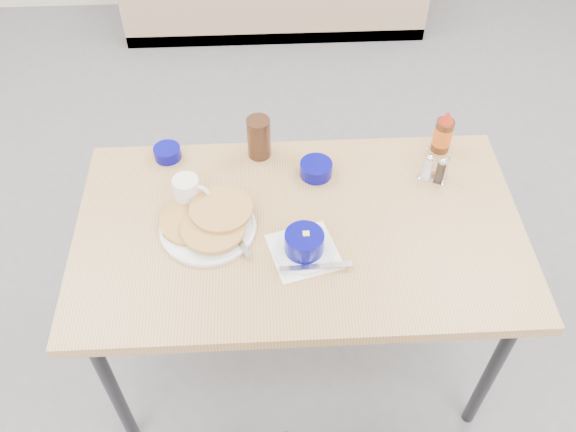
{
  "coord_description": "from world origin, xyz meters",
  "views": [
    {
      "loc": [
        -0.1,
        -0.98,
        2.21
      ],
      "look_at": [
        -0.04,
        0.24,
        0.82
      ],
      "focal_mm": 38.0,
      "sensor_mm": 36.0,
      "label": 1
    }
  ],
  "objects_px": {
    "pancake_plate": "(208,223)",
    "dining_table": "(299,239)",
    "coffee_mug": "(188,190)",
    "creamer_bowl": "(167,153)",
    "grits_setting": "(304,245)",
    "condiment_caddy": "(434,169)",
    "butter_bowl": "(316,169)",
    "amber_tumbler": "(259,138)",
    "syrup_bottle": "(443,134)"
  },
  "relations": [
    {
      "from": "pancake_plate",
      "to": "condiment_caddy",
      "type": "height_order",
      "value": "condiment_caddy"
    },
    {
      "from": "dining_table",
      "to": "butter_bowl",
      "type": "bearing_deg",
      "value": 73.36
    },
    {
      "from": "creamer_bowl",
      "to": "condiment_caddy",
      "type": "height_order",
      "value": "condiment_caddy"
    },
    {
      "from": "pancake_plate",
      "to": "grits_setting",
      "type": "bearing_deg",
      "value": -21.01
    },
    {
      "from": "creamer_bowl",
      "to": "butter_bowl",
      "type": "relative_size",
      "value": 0.85
    },
    {
      "from": "amber_tumbler",
      "to": "condiment_caddy",
      "type": "distance_m",
      "value": 0.6
    },
    {
      "from": "pancake_plate",
      "to": "grits_setting",
      "type": "distance_m",
      "value": 0.31
    },
    {
      "from": "pancake_plate",
      "to": "grits_setting",
      "type": "height_order",
      "value": "grits_setting"
    },
    {
      "from": "creamer_bowl",
      "to": "butter_bowl",
      "type": "distance_m",
      "value": 0.52
    },
    {
      "from": "butter_bowl",
      "to": "syrup_bottle",
      "type": "xyz_separation_m",
      "value": [
        0.44,
        0.1,
        0.05
      ]
    },
    {
      "from": "grits_setting",
      "to": "butter_bowl",
      "type": "bearing_deg",
      "value": 79.4
    },
    {
      "from": "creamer_bowl",
      "to": "amber_tumbler",
      "type": "bearing_deg",
      "value": 0.0
    },
    {
      "from": "condiment_caddy",
      "to": "syrup_bottle",
      "type": "height_order",
      "value": "syrup_bottle"
    },
    {
      "from": "dining_table",
      "to": "amber_tumbler",
      "type": "relative_size",
      "value": 9.28
    },
    {
      "from": "pancake_plate",
      "to": "dining_table",
      "type": "bearing_deg",
      "value": -2.01
    },
    {
      "from": "dining_table",
      "to": "syrup_bottle",
      "type": "xyz_separation_m",
      "value": [
        0.51,
        0.33,
        0.13
      ]
    },
    {
      "from": "dining_table",
      "to": "coffee_mug",
      "type": "xyz_separation_m",
      "value": [
        -0.35,
        0.13,
        0.11
      ]
    },
    {
      "from": "grits_setting",
      "to": "coffee_mug",
      "type": "bearing_deg",
      "value": 147.16
    },
    {
      "from": "amber_tumbler",
      "to": "creamer_bowl",
      "type": "bearing_deg",
      "value": 180.0
    },
    {
      "from": "creamer_bowl",
      "to": "grits_setting",
      "type": "bearing_deg",
      "value": -44.91
    },
    {
      "from": "creamer_bowl",
      "to": "amber_tumbler",
      "type": "xyz_separation_m",
      "value": [
        0.32,
        0.0,
        0.06
      ]
    },
    {
      "from": "grits_setting",
      "to": "amber_tumbler",
      "type": "height_order",
      "value": "amber_tumbler"
    },
    {
      "from": "coffee_mug",
      "to": "grits_setting",
      "type": "bearing_deg",
      "value": -32.84
    },
    {
      "from": "grits_setting",
      "to": "creamer_bowl",
      "type": "bearing_deg",
      "value": 135.09
    },
    {
      "from": "syrup_bottle",
      "to": "condiment_caddy",
      "type": "bearing_deg",
      "value": -111.41
    },
    {
      "from": "grits_setting",
      "to": "condiment_caddy",
      "type": "bearing_deg",
      "value": 33.18
    },
    {
      "from": "pancake_plate",
      "to": "creamer_bowl",
      "type": "relative_size",
      "value": 3.21
    },
    {
      "from": "pancake_plate",
      "to": "coffee_mug",
      "type": "distance_m",
      "value": 0.14
    },
    {
      "from": "dining_table",
      "to": "butter_bowl",
      "type": "distance_m",
      "value": 0.26
    },
    {
      "from": "dining_table",
      "to": "pancake_plate",
      "type": "xyz_separation_m",
      "value": [
        -0.28,
        0.01,
        0.08
      ]
    },
    {
      "from": "dining_table",
      "to": "creamer_bowl",
      "type": "relative_size",
      "value": 15.09
    },
    {
      "from": "condiment_caddy",
      "to": "creamer_bowl",
      "type": "bearing_deg",
      "value": -164.87
    },
    {
      "from": "amber_tumbler",
      "to": "syrup_bottle",
      "type": "height_order",
      "value": "syrup_bottle"
    },
    {
      "from": "syrup_bottle",
      "to": "dining_table",
      "type": "bearing_deg",
      "value": -146.99
    },
    {
      "from": "grits_setting",
      "to": "amber_tumbler",
      "type": "xyz_separation_m",
      "value": [
        -0.13,
        0.44,
        0.04
      ]
    },
    {
      "from": "amber_tumbler",
      "to": "syrup_bottle",
      "type": "xyz_separation_m",
      "value": [
        0.63,
        -0.01,
        -0.0
      ]
    },
    {
      "from": "coffee_mug",
      "to": "creamer_bowl",
      "type": "distance_m",
      "value": 0.23
    },
    {
      "from": "condiment_caddy",
      "to": "dining_table",
      "type": "bearing_deg",
      "value": -132.64
    },
    {
      "from": "creamer_bowl",
      "to": "syrup_bottle",
      "type": "bearing_deg",
      "value": -0.43
    },
    {
      "from": "creamer_bowl",
      "to": "syrup_bottle",
      "type": "xyz_separation_m",
      "value": [
        0.95,
        -0.01,
        0.05
      ]
    },
    {
      "from": "grits_setting",
      "to": "butter_bowl",
      "type": "distance_m",
      "value": 0.34
    },
    {
      "from": "pancake_plate",
      "to": "syrup_bottle",
      "type": "bearing_deg",
      "value": 22.11
    },
    {
      "from": "grits_setting",
      "to": "condiment_caddy",
      "type": "height_order",
      "value": "condiment_caddy"
    },
    {
      "from": "condiment_caddy",
      "to": "coffee_mug",
      "type": "bearing_deg",
      "value": -150.96
    },
    {
      "from": "dining_table",
      "to": "syrup_bottle",
      "type": "relative_size",
      "value": 8.39
    },
    {
      "from": "syrup_bottle",
      "to": "coffee_mug",
      "type": "bearing_deg",
      "value": -166.66
    },
    {
      "from": "pancake_plate",
      "to": "syrup_bottle",
      "type": "height_order",
      "value": "syrup_bottle"
    },
    {
      "from": "amber_tumbler",
      "to": "condiment_caddy",
      "type": "xyz_separation_m",
      "value": [
        0.58,
        -0.15,
        -0.04
      ]
    },
    {
      "from": "grits_setting",
      "to": "creamer_bowl",
      "type": "distance_m",
      "value": 0.63
    },
    {
      "from": "amber_tumbler",
      "to": "butter_bowl",
      "type": "bearing_deg",
      "value": -30.28
    }
  ]
}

